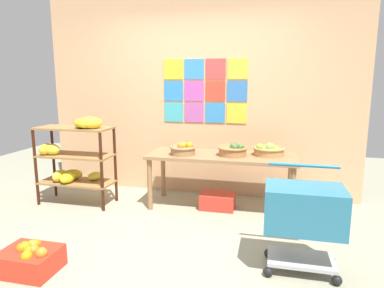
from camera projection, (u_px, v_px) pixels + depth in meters
ground at (162, 242)px, 3.29m from camera, size 9.16×9.16×0.00m
back_wall_with_art at (198, 95)px, 4.58m from camera, size 4.33×0.07×2.74m
banana_shelf_unit at (74, 154)px, 4.24m from camera, size 0.95×0.46×1.14m
display_table at (221, 161)px, 4.11m from camera, size 1.79×0.64×0.68m
fruit_basket_back_left at (269, 150)px, 4.04m from camera, size 0.38×0.38×0.15m
fruit_basket_left at (183, 149)px, 4.09m from camera, size 0.32×0.32×0.16m
fruit_basket_centre at (233, 150)px, 4.03m from camera, size 0.36×0.36×0.16m
produce_crate_under_table at (218, 201)px, 4.18m from camera, size 0.42×0.30×0.19m
orange_crate_foreground at (30, 259)px, 2.78m from camera, size 0.46×0.36×0.25m
shopping_cart at (304, 212)px, 2.72m from camera, size 0.62×0.45×0.86m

